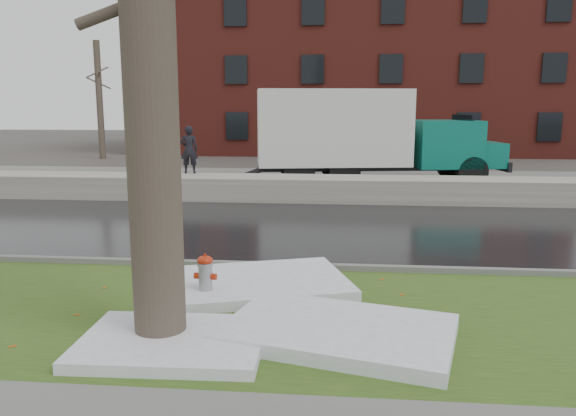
{
  "coord_description": "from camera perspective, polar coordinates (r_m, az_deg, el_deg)",
  "views": [
    {
      "loc": [
        1.5,
        -8.73,
        2.93
      ],
      "look_at": [
        0.5,
        1.83,
        1.0
      ],
      "focal_mm": 35.0,
      "sensor_mm": 36.0,
      "label": 1
    }
  ],
  "objects": [
    {
      "name": "ground",
      "position": [
        9.33,
        -4.14,
        -8.01
      ],
      "size": [
        120.0,
        120.0,
        0.0
      ],
      "primitive_type": "plane",
      "color": "#47423D",
      "rests_on": "ground"
    },
    {
      "name": "snow_patch_near",
      "position": [
        9.16,
        -2.42,
        -7.56
      ],
      "size": [
        3.09,
        2.71,
        0.16
      ],
      "primitive_type": "cube",
      "rotation": [
        0.0,
        0.0,
        0.32
      ],
      "color": "white",
      "rests_on": "verge"
    },
    {
      "name": "snow_patch_far",
      "position": [
        7.13,
        -11.66,
        -13.21
      ],
      "size": [
        2.24,
        1.66,
        0.14
      ],
      "primitive_type": "cube",
      "rotation": [
        0.0,
        0.0,
        0.03
      ],
      "color": "white",
      "rests_on": "verge"
    },
    {
      "name": "curb",
      "position": [
        10.25,
        -3.22,
        -5.9
      ],
      "size": [
        60.0,
        0.15,
        0.14
      ],
      "primitive_type": "cube",
      "color": "slate",
      "rests_on": "ground"
    },
    {
      "name": "tree",
      "position": [
        6.93,
        -14.13,
        19.26
      ],
      "size": [
        1.65,
        1.95,
        7.95
      ],
      "rotation": [
        0.0,
        0.0,
        -0.24
      ],
      "color": "brown",
      "rests_on": "verge"
    },
    {
      "name": "fire_hydrant",
      "position": [
        8.58,
        -8.38,
        -6.78
      ],
      "size": [
        0.35,
        0.31,
        0.72
      ],
      "rotation": [
        0.0,
        0.0,
        -0.1
      ],
      "color": "#95979C",
      "rests_on": "verge"
    },
    {
      "name": "snow_patch_side",
      "position": [
        7.27,
        5.17,
        -12.36
      ],
      "size": [
        3.17,
        2.46,
        0.18
      ],
      "primitive_type": "cube",
      "rotation": [
        0.0,
        0.0,
        -0.26
      ],
      "color": "white",
      "rests_on": "verge"
    },
    {
      "name": "bg_tree_center",
      "position": [
        35.54,
        -6.88,
        10.87
      ],
      "size": [
        1.4,
        1.62,
        6.5
      ],
      "color": "brown",
      "rests_on": "ground"
    },
    {
      "name": "snowbank",
      "position": [
        17.68,
        0.5,
        1.99
      ],
      "size": [
        60.0,
        1.6,
        0.75
      ],
      "primitive_type": "cube",
      "color": "#A6A398",
      "rests_on": "ground"
    },
    {
      "name": "verge",
      "position": [
        8.17,
        -5.61,
        -10.61
      ],
      "size": [
        60.0,
        4.5,
        0.04
      ],
      "primitive_type": "cube",
      "color": "#2B4918",
      "rests_on": "ground"
    },
    {
      "name": "road",
      "position": [
        13.63,
        -1.01,
        -2.04
      ],
      "size": [
        60.0,
        7.0,
        0.03
      ],
      "primitive_type": "cube",
      "color": "black",
      "rests_on": "ground"
    },
    {
      "name": "parking_lot",
      "position": [
        21.98,
        1.47,
        2.67
      ],
      "size": [
        60.0,
        9.0,
        0.03
      ],
      "primitive_type": "cube",
      "color": "slate",
      "rests_on": "ground"
    },
    {
      "name": "worker",
      "position": [
        18.76,
        -10.01,
        5.86
      ],
      "size": [
        0.62,
        0.46,
        1.56
      ],
      "primitive_type": "imported",
      "rotation": [
        0.0,
        0.0,
        3.3
      ],
      "color": "black",
      "rests_on": "snowbank"
    },
    {
      "name": "brick_building",
      "position": [
        38.79,
        6.33,
        13.29
      ],
      "size": [
        26.0,
        12.0,
        10.0
      ],
      "primitive_type": "cube",
      "color": "maroon",
      "rests_on": "ground"
    },
    {
      "name": "box_truck",
      "position": [
        21.41,
        7.52,
        7.39
      ],
      "size": [
        10.76,
        3.87,
        3.55
      ],
      "rotation": [
        0.0,
        0.0,
        0.16
      ],
      "color": "black",
      "rests_on": "ground"
    },
    {
      "name": "bg_tree_left",
      "position": [
        33.57,
        -18.61,
        10.45
      ],
      "size": [
        1.4,
        1.62,
        6.5
      ],
      "color": "brown",
      "rests_on": "ground"
    }
  ]
}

